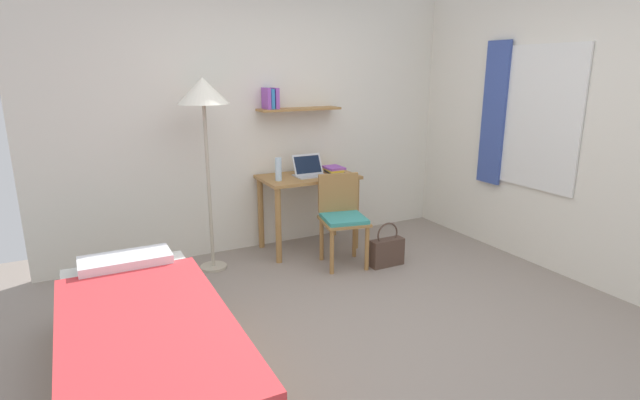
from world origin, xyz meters
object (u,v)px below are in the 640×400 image
object	(u,v)px
book_stack	(334,170)
handbag	(387,251)
desk	(308,191)
standing_lamp	(203,100)
laptop	(309,170)
bed	(147,353)
water_bottle	(278,169)
desk_chair	(342,215)

from	to	relation	value
book_stack	handbag	xyz separation A→B (m)	(0.16, -0.75, -0.65)
desk	standing_lamp	world-z (taller)	standing_lamp
standing_lamp	laptop	world-z (taller)	standing_lamp
bed	water_bottle	size ratio (longest dim) A/B	9.42
desk_chair	water_bottle	size ratio (longest dim) A/B	3.81
laptop	water_bottle	world-z (taller)	water_bottle
laptop	handbag	distance (m)	1.09
desk_chair	water_bottle	xyz separation A→B (m)	(-0.45, 0.43, 0.40)
standing_lamp	handbag	bearing A→B (deg)	-25.04
desk	desk_chair	xyz separation A→B (m)	(0.10, -0.50, -0.13)
desk_chair	standing_lamp	size ratio (longest dim) A/B	0.49
bed	laptop	distance (m)	2.53
standing_lamp	book_stack	distance (m)	1.49
standing_lamp	laptop	xyz separation A→B (m)	(1.02, 0.08, -0.71)
water_bottle	handbag	xyz separation A→B (m)	(0.79, -0.69, -0.72)
desk	desk_chair	distance (m)	0.53
desk	handbag	xyz separation A→B (m)	(0.44, -0.76, -0.46)
desk	book_stack	size ratio (longest dim) A/B	3.69
water_bottle	handbag	world-z (taller)	water_bottle
bed	desk	world-z (taller)	desk
standing_lamp	handbag	xyz separation A→B (m)	(1.45, -0.68, -1.38)
desk_chair	handbag	size ratio (longest dim) A/B	1.99
water_bottle	desk_chair	bearing A→B (deg)	-43.96
bed	desk_chair	distance (m)	2.25
standing_lamp	book_stack	world-z (taller)	standing_lamp
bed	water_bottle	distance (m)	2.25
desk	handbag	size ratio (longest dim) A/B	2.25
bed	standing_lamp	bearing A→B (deg)	63.08
desk_chair	book_stack	bearing A→B (deg)	69.82
water_bottle	bed	bearing A→B (deg)	-132.83
laptop	handbag	world-z (taller)	laptop
desk	laptop	xyz separation A→B (m)	(0.01, -0.00, 0.21)
bed	laptop	world-z (taller)	laptop
bed	desk	xyz separation A→B (m)	(1.81, 1.66, 0.36)
standing_lamp	laptop	bearing A→B (deg)	4.20
desk	laptop	distance (m)	0.21
desk	water_bottle	world-z (taller)	water_bottle
desk	bed	bearing A→B (deg)	-137.56
laptop	book_stack	bearing A→B (deg)	-1.26
laptop	water_bottle	xyz separation A→B (m)	(-0.35, -0.07, 0.06)
book_stack	handbag	size ratio (longest dim) A/B	0.61
desk_chair	bed	bearing A→B (deg)	-148.97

